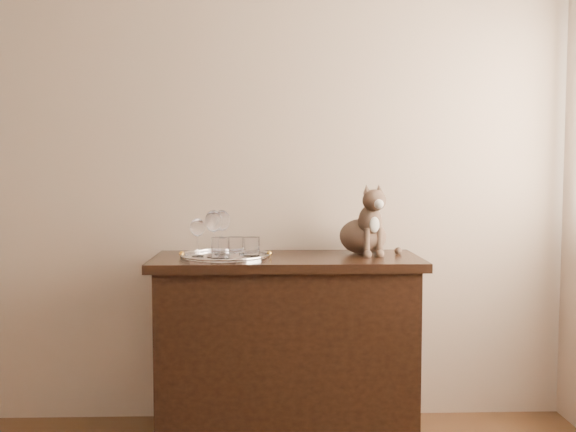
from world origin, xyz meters
name	(u,v)px	position (x,y,z in m)	size (l,w,h in m)	color
wall_back	(162,148)	(0.00, 2.25, 1.35)	(4.00, 0.10, 2.70)	#BDA38D
sideboard	(287,349)	(0.60, 1.94, 0.42)	(1.20, 0.50, 0.85)	black
tray	(226,257)	(0.33, 1.92, 0.85)	(0.40, 0.40, 0.01)	white
wine_glass_b	(222,232)	(0.31, 1.98, 0.96)	(0.08, 0.08, 0.20)	silver
wine_glass_c	(198,237)	(0.21, 1.90, 0.94)	(0.06, 0.06, 0.17)	silver
wine_glass_d	(214,233)	(0.28, 1.91, 0.96)	(0.08, 0.08, 0.20)	silver
tumbler_a	(235,247)	(0.37, 1.86, 0.90)	(0.08, 0.08, 0.09)	white
tumbler_b	(220,248)	(0.31, 1.83, 0.90)	(0.08, 0.08, 0.09)	silver
tumbler_c	(251,247)	(0.44, 1.91, 0.90)	(0.07, 0.07, 0.08)	white
cat	(363,219)	(0.96, 2.04, 1.01)	(0.32, 0.30, 0.33)	#49392B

